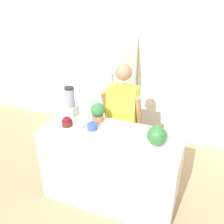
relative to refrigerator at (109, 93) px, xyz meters
name	(u,v)px	position (x,y,z in m)	size (l,w,h in m)	color
ground_plane	(101,215)	(0.54, -1.56, -0.86)	(14.00, 14.00, 0.00)	tan
wall_back	(150,63)	(0.54, 0.42, 0.44)	(8.00, 0.06, 2.60)	white
counter_island	(111,167)	(0.54, -1.24, -0.39)	(1.58, 0.65, 0.95)	beige
refrigerator	(109,93)	(0.00, 0.00, 0.00)	(0.69, 0.76, 1.73)	white
person	(122,121)	(0.50, -0.72, -0.05)	(0.52, 0.26, 1.59)	#333338
cutting_board	(154,143)	(1.04, -1.26, 0.09)	(0.37, 0.27, 0.01)	white
watermelon	(157,136)	(1.07, -1.28, 0.20)	(0.21, 0.21, 0.21)	#2D6B33
bowl_cherries	(67,122)	(0.01, -1.28, 0.13)	(0.12, 0.12, 0.12)	#511E19
bowl_cream	(79,125)	(0.16, -1.27, 0.11)	(0.11, 0.11, 0.08)	white
bowl_small_blue	(92,126)	(0.31, -1.24, 0.12)	(0.12, 0.12, 0.07)	#334C9E
blender	(70,103)	(-0.09, -1.03, 0.25)	(0.15, 0.15, 0.38)	#B7B7BC
potted_plant	(98,112)	(0.29, -1.04, 0.21)	(0.17, 0.17, 0.24)	#996647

